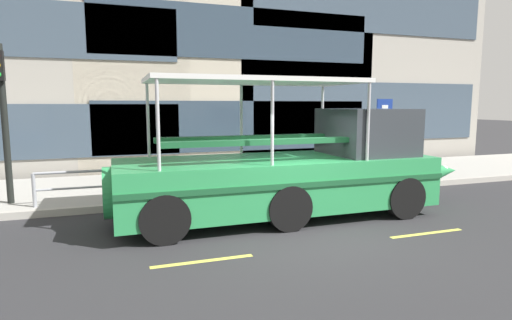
% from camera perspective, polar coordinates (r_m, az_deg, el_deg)
% --- Properties ---
extents(ground_plane, '(120.00, 120.00, 0.00)m').
position_cam_1_polar(ground_plane, '(9.16, 6.42, -9.62)').
color(ground_plane, '#2B2B2D').
extents(sidewalk, '(32.00, 4.80, 0.18)m').
position_cam_1_polar(sidewalk, '(14.24, -3.35, -2.98)').
color(sidewalk, '#A8A59E').
rests_on(sidewalk, ground_plane).
extents(curb_edge, '(32.00, 0.18, 0.18)m').
position_cam_1_polar(curb_edge, '(11.92, -0.06, -5.07)').
color(curb_edge, '#B2ADA3').
rests_on(curb_edge, ground_plane).
extents(lane_centreline, '(25.80, 0.12, 0.01)m').
position_cam_1_polar(lane_centreline, '(8.29, 9.52, -11.50)').
color(lane_centreline, '#DBD64C').
rests_on(lane_centreline, ground_plane).
extents(curb_guardrail, '(11.53, 0.09, 0.87)m').
position_cam_1_polar(curb_guardrail, '(12.12, -0.36, -1.64)').
color(curb_guardrail, '#9EA0A8').
rests_on(curb_guardrail, sidewalk).
extents(traffic_light_pole, '(0.24, 0.46, 4.01)m').
position_cam_1_polar(traffic_light_pole, '(12.21, -31.29, 6.08)').
color(traffic_light_pole, black).
rests_on(traffic_light_pole, sidewalk).
extents(parking_sign, '(0.60, 0.12, 2.70)m').
position_cam_1_polar(parking_sign, '(14.65, 17.02, 4.58)').
color(parking_sign, '#4C4F54').
rests_on(parking_sign, sidewalk).
extents(duck_tour_boat, '(9.38, 2.55, 3.29)m').
position_cam_1_polar(duck_tour_boat, '(10.22, 5.87, -1.48)').
color(duck_tour_boat, '#2D9351').
rests_on(duck_tour_boat, ground_plane).
extents(pedestrian_near_bow, '(0.46, 0.22, 1.61)m').
position_cam_1_polar(pedestrian_near_bow, '(14.51, 9.44, 1.36)').
color(pedestrian_near_bow, '#1E2338').
rests_on(pedestrian_near_bow, sidewalk).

